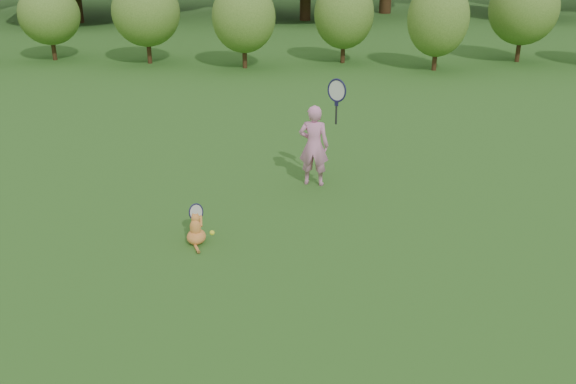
# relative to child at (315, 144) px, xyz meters

# --- Properties ---
(ground) EXTENTS (100.00, 100.00, 0.00)m
(ground) POSITION_rel_child_xyz_m (-0.63, -2.85, -0.72)
(ground) COLOR #254D15
(ground) RESTS_ON ground
(shrub_row) EXTENTS (28.00, 3.00, 2.80)m
(shrub_row) POSITION_rel_child_xyz_m (-0.63, 10.15, 0.68)
(shrub_row) COLOR #406720
(shrub_row) RESTS_ON ground
(child) EXTENTS (0.77, 0.47, 2.04)m
(child) POSITION_rel_child_xyz_m (0.00, 0.00, 0.00)
(child) COLOR pink
(child) RESTS_ON ground
(cat) EXTENTS (0.33, 0.61, 0.60)m
(cat) POSITION_rel_child_xyz_m (-1.69, -2.17, -0.49)
(cat) COLOR #BE7824
(cat) RESTS_ON ground
(tennis_ball) EXTENTS (0.06, 0.06, 0.06)m
(tennis_ball) POSITION_rel_child_xyz_m (-1.35, -3.07, -0.13)
(tennis_ball) COLOR yellow
(tennis_ball) RESTS_ON ground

